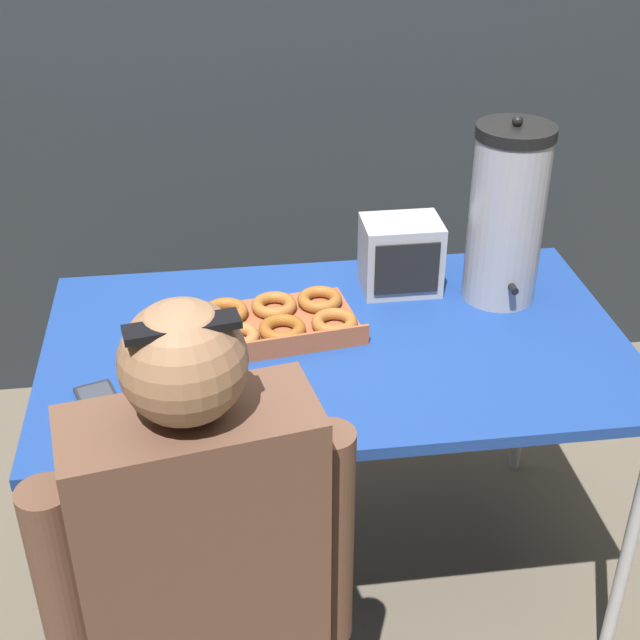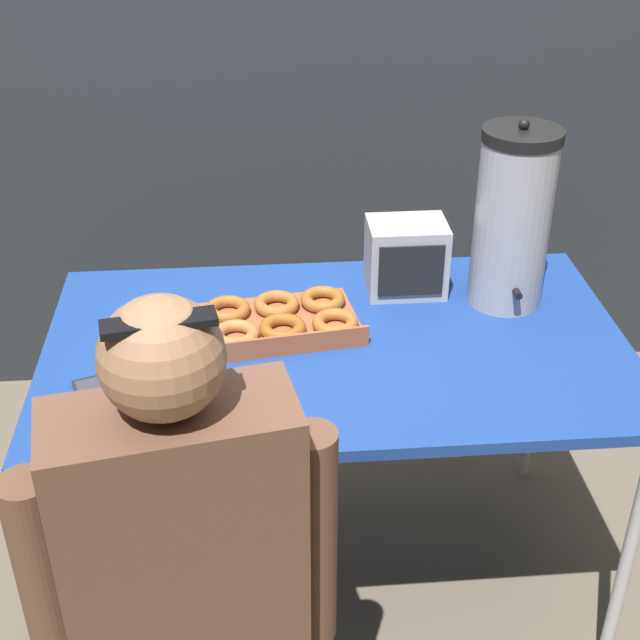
{
  "view_description": "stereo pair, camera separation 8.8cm",
  "coord_description": "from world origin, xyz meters",
  "px_view_note": "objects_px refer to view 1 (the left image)",
  "views": [
    {
      "loc": [
        -0.27,
        -1.74,
        1.87
      ],
      "look_at": [
        -0.04,
        0.0,
        0.81
      ],
      "focal_mm": 50.0,
      "sensor_mm": 36.0,
      "label": 1
    },
    {
      "loc": [
        -0.18,
        -1.75,
        1.87
      ],
      "look_at": [
        -0.04,
        0.0,
        0.81
      ],
      "focal_mm": 50.0,
      "sensor_mm": 36.0,
      "label": 2
    }
  ],
  "objects_px": {
    "coffee_urn": "(507,215)",
    "person_seated": "(208,618)",
    "space_heater": "(401,255)",
    "donut_box": "(279,321)",
    "cell_phone": "(99,402)"
  },
  "relations": [
    {
      "from": "person_seated",
      "to": "cell_phone",
      "type": "bearing_deg",
      "value": -76.05
    },
    {
      "from": "donut_box",
      "to": "space_heater",
      "type": "bearing_deg",
      "value": 18.13
    },
    {
      "from": "coffee_urn",
      "to": "space_heater",
      "type": "distance_m",
      "value": 0.28
    },
    {
      "from": "coffee_urn",
      "to": "space_heater",
      "type": "bearing_deg",
      "value": 163.38
    },
    {
      "from": "donut_box",
      "to": "person_seated",
      "type": "height_order",
      "value": "person_seated"
    },
    {
      "from": "space_heater",
      "to": "person_seated",
      "type": "relative_size",
      "value": 0.16
    },
    {
      "from": "cell_phone",
      "to": "person_seated",
      "type": "xyz_separation_m",
      "value": [
        0.2,
        -0.46,
        -0.17
      ]
    },
    {
      "from": "space_heater",
      "to": "person_seated",
      "type": "bearing_deg",
      "value": -121.25
    },
    {
      "from": "coffee_urn",
      "to": "person_seated",
      "type": "bearing_deg",
      "value": -133.92
    },
    {
      "from": "space_heater",
      "to": "person_seated",
      "type": "xyz_separation_m",
      "value": [
        -0.53,
        -0.87,
        -0.26
      ]
    },
    {
      "from": "donut_box",
      "to": "coffee_urn",
      "type": "distance_m",
      "value": 0.61
    },
    {
      "from": "cell_phone",
      "to": "space_heater",
      "type": "xyz_separation_m",
      "value": [
        0.73,
        0.41,
        0.09
      ]
    },
    {
      "from": "coffee_urn",
      "to": "person_seated",
      "type": "distance_m",
      "value": 1.17
    },
    {
      "from": "cell_phone",
      "to": "coffee_urn",
      "type": "bearing_deg",
      "value": 0.56
    },
    {
      "from": "cell_phone",
      "to": "space_heater",
      "type": "bearing_deg",
      "value": 10.65
    }
  ]
}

